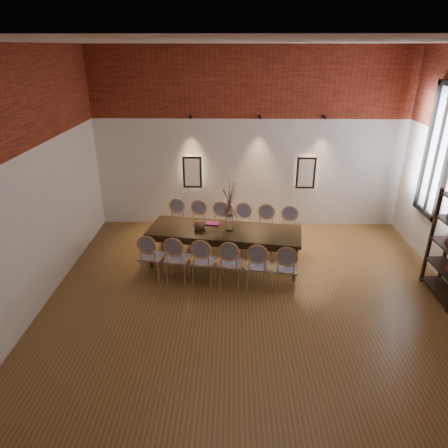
{
  "coord_description": "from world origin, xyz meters",
  "views": [
    {
      "loc": [
        -0.38,
        -5.4,
        3.95
      ],
      "look_at": [
        -0.52,
        1.09,
        1.05
      ],
      "focal_mm": 32.0,
      "sensor_mm": 36.0,
      "label": 1
    }
  ],
  "objects_px": {
    "dining_table": "(224,247)",
    "chair_near_a": "(152,256)",
    "chair_far_e": "(265,230)",
    "book": "(212,224)",
    "chair_far_d": "(242,228)",
    "chair_far_f": "(289,231)",
    "chair_near_c": "(204,260)",
    "bowl": "(200,225)",
    "chair_near_d": "(231,263)",
    "chair_near_f": "(286,268)",
    "chair_far_c": "(219,226)",
    "chair_near_b": "(178,258)",
    "chair_far_a": "(175,223)",
    "chair_far_b": "(197,225)",
    "vase": "(230,223)",
    "chair_near_e": "(258,265)"
  },
  "relations": [
    {
      "from": "chair_near_c",
      "to": "chair_far_a",
      "type": "bearing_deg",
      "value": 122.92
    },
    {
      "from": "chair_far_b",
      "to": "vase",
      "type": "height_order",
      "value": "vase"
    },
    {
      "from": "vase",
      "to": "chair_far_d",
      "type": "bearing_deg",
      "value": 70.23
    },
    {
      "from": "chair_near_b",
      "to": "dining_table",
      "type": "bearing_deg",
      "value": 45.84
    },
    {
      "from": "book",
      "to": "chair_far_f",
      "type": "bearing_deg",
      "value": 10.8
    },
    {
      "from": "chair_near_b",
      "to": "chair_far_b",
      "type": "relative_size",
      "value": 1.0
    },
    {
      "from": "chair_far_f",
      "to": "bowl",
      "type": "height_order",
      "value": "chair_far_f"
    },
    {
      "from": "chair_near_a",
      "to": "chair_near_c",
      "type": "bearing_deg",
      "value": -0.0
    },
    {
      "from": "chair_near_a",
      "to": "chair_far_a",
      "type": "bearing_deg",
      "value": 90.0
    },
    {
      "from": "chair_near_d",
      "to": "chair_far_c",
      "type": "relative_size",
      "value": 1.0
    },
    {
      "from": "chair_near_e",
      "to": "chair_far_d",
      "type": "xyz_separation_m",
      "value": [
        -0.25,
        1.55,
        0.0
      ]
    },
    {
      "from": "chair_far_e",
      "to": "book",
      "type": "bearing_deg",
      "value": 27.9
    },
    {
      "from": "dining_table",
      "to": "chair_near_c",
      "type": "distance_m",
      "value": 0.79
    },
    {
      "from": "chair_far_b",
      "to": "chair_far_f",
      "type": "height_order",
      "value": "same"
    },
    {
      "from": "chair_near_f",
      "to": "chair_far_e",
      "type": "distance_m",
      "value": 1.57
    },
    {
      "from": "chair_far_d",
      "to": "chair_far_f",
      "type": "xyz_separation_m",
      "value": [
        0.95,
        -0.15,
        0.0
      ]
    },
    {
      "from": "dining_table",
      "to": "bowl",
      "type": "distance_m",
      "value": 0.66
    },
    {
      "from": "dining_table",
      "to": "book",
      "type": "distance_m",
      "value": 0.53
    },
    {
      "from": "chair_near_e",
      "to": "bowl",
      "type": "relative_size",
      "value": 3.92
    },
    {
      "from": "dining_table",
      "to": "chair_far_f",
      "type": "bearing_deg",
      "value": 31.71
    },
    {
      "from": "chair_far_c",
      "to": "chair_near_b",
      "type": "bearing_deg",
      "value": 72.06
    },
    {
      "from": "dining_table",
      "to": "chair_near_a",
      "type": "distance_m",
      "value": 1.42
    },
    {
      "from": "chair_near_a",
      "to": "chair_far_e",
      "type": "xyz_separation_m",
      "value": [
        2.14,
        1.18,
        0.0
      ]
    },
    {
      "from": "chair_near_d",
      "to": "chair_far_d",
      "type": "bearing_deg",
      "value": 90.0
    },
    {
      "from": "chair_near_f",
      "to": "chair_far_e",
      "type": "bearing_deg",
      "value": 107.94
    },
    {
      "from": "chair_near_c",
      "to": "chair_near_d",
      "type": "distance_m",
      "value": 0.48
    },
    {
      "from": "chair_far_c",
      "to": "book",
      "type": "bearing_deg",
      "value": 85.88
    },
    {
      "from": "chair_near_c",
      "to": "chair_far_c",
      "type": "bearing_deg",
      "value": 90.0
    },
    {
      "from": "chair_far_f",
      "to": "chair_near_a",
      "type": "bearing_deg",
      "value": 31.71
    },
    {
      "from": "chair_near_b",
      "to": "chair_far_a",
      "type": "xyz_separation_m",
      "value": [
        -0.25,
        1.55,
        0.0
      ]
    },
    {
      "from": "chair_near_c",
      "to": "chair_far_d",
      "type": "bearing_deg",
      "value": 72.06
    },
    {
      "from": "chair_far_f",
      "to": "chair_far_e",
      "type": "bearing_deg",
      "value": 0.0
    },
    {
      "from": "chair_near_e",
      "to": "chair_far_d",
      "type": "distance_m",
      "value": 1.57
    },
    {
      "from": "chair_far_e",
      "to": "book",
      "type": "distance_m",
      "value": 1.17
    },
    {
      "from": "chair_near_b",
      "to": "chair_far_a",
      "type": "relative_size",
      "value": 1.0
    },
    {
      "from": "book",
      "to": "bowl",
      "type": "bearing_deg",
      "value": -134.1
    },
    {
      "from": "chair_far_e",
      "to": "chair_near_d",
      "type": "bearing_deg",
      "value": 72.06
    },
    {
      "from": "vase",
      "to": "bowl",
      "type": "distance_m",
      "value": 0.57
    },
    {
      "from": "chair_near_d",
      "to": "chair_near_f",
      "type": "height_order",
      "value": "same"
    },
    {
      "from": "chair_far_c",
      "to": "bowl",
      "type": "height_order",
      "value": "chair_far_c"
    },
    {
      "from": "dining_table",
      "to": "chair_near_d",
      "type": "bearing_deg",
      "value": -72.06
    },
    {
      "from": "chair_near_a",
      "to": "chair_far_e",
      "type": "bearing_deg",
      "value": 37.68
    },
    {
      "from": "dining_table",
      "to": "chair_far_d",
      "type": "bearing_deg",
      "value": 72.06
    },
    {
      "from": "dining_table",
      "to": "chair_near_c",
      "type": "xyz_separation_m",
      "value": [
        -0.35,
        -0.7,
        0.09
      ]
    },
    {
      "from": "chair_near_b",
      "to": "chair_near_e",
      "type": "distance_m",
      "value": 1.45
    },
    {
      "from": "chair_far_d",
      "to": "chair_far_f",
      "type": "height_order",
      "value": "same"
    },
    {
      "from": "chair_near_b",
      "to": "chair_near_e",
      "type": "bearing_deg",
      "value": 0.0
    },
    {
      "from": "chair_far_b",
      "to": "dining_table",
      "type": "bearing_deg",
      "value": 134.16
    },
    {
      "from": "chair_near_b",
      "to": "chair_far_a",
      "type": "distance_m",
      "value": 1.57
    },
    {
      "from": "chair_far_a",
      "to": "chair_far_f",
      "type": "relative_size",
      "value": 1.0
    }
  ]
}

